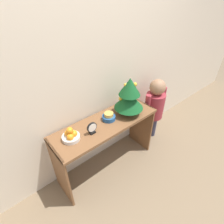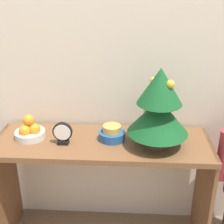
# 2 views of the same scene
# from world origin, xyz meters

# --- Properties ---
(ground_plane) EXTENTS (12.00, 12.00, 0.00)m
(ground_plane) POSITION_xyz_m (0.00, 0.00, 0.00)
(ground_plane) COLOR #7A664C
(back_wall) EXTENTS (7.00, 0.05, 2.50)m
(back_wall) POSITION_xyz_m (0.00, 0.44, 1.25)
(back_wall) COLOR beige
(back_wall) RESTS_ON ground_plane
(console_table) EXTENTS (1.19, 0.40, 0.69)m
(console_table) POSITION_xyz_m (0.00, 0.20, 0.54)
(console_table) COLOR brown
(console_table) RESTS_ON ground_plane
(mini_tree) EXTENTS (0.31, 0.31, 0.42)m
(mini_tree) POSITION_xyz_m (0.29, 0.17, 0.91)
(mini_tree) COLOR #4C3828
(mini_tree) RESTS_ON console_table
(fruit_bowl) EXTENTS (0.17, 0.17, 0.14)m
(fruit_bowl) POSITION_xyz_m (-0.40, 0.21, 0.73)
(fruit_bowl) COLOR silver
(fruit_bowl) RESTS_ON console_table
(singing_bowl) EXTENTS (0.14, 0.14, 0.08)m
(singing_bowl) POSITION_xyz_m (0.05, 0.22, 0.72)
(singing_bowl) COLOR #235189
(singing_bowl) RESTS_ON console_table
(desk_clock) EXTENTS (0.10, 0.04, 0.12)m
(desk_clock) POSITION_xyz_m (-0.20, 0.15, 0.75)
(desk_clock) COLOR black
(desk_clock) RESTS_ON console_table
(child_figure) EXTENTS (0.38, 0.25, 0.93)m
(child_figure) POSITION_xyz_m (0.82, 0.19, 0.56)
(child_figure) COLOR #38384C
(child_figure) RESTS_ON ground_plane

